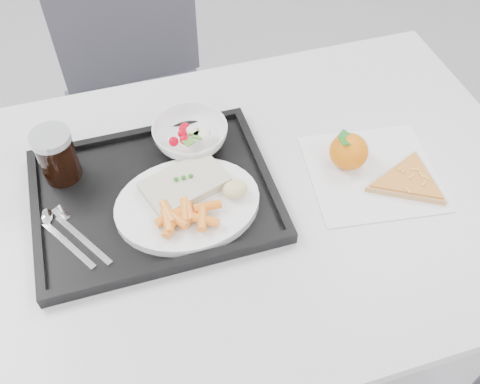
{
  "coord_description": "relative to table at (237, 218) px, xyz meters",
  "views": [
    {
      "loc": [
        -0.18,
        -0.32,
        1.55
      ],
      "look_at": [
        0.0,
        0.3,
        0.77
      ],
      "focal_mm": 40.0,
      "sensor_mm": 36.0,
      "label": 1
    }
  ],
  "objects": [
    {
      "name": "cola_glass",
      "position": [
        -0.31,
        0.14,
        0.14
      ],
      "size": [
        0.08,
        0.08,
        0.11
      ],
      "color": "black",
      "rests_on": "tray"
    },
    {
      "name": "tangerine",
      "position": [
        0.24,
        0.02,
        0.1
      ],
      "size": [
        0.09,
        0.09,
        0.07
      ],
      "color": "#FF8E00",
      "rests_on": "napkin"
    },
    {
      "name": "napkin",
      "position": [
        0.28,
        -0.02,
        0.07
      ],
      "size": [
        0.28,
        0.27,
        0.0
      ],
      "color": "white",
      "rests_on": "table"
    },
    {
      "name": "fish_fillet",
      "position": [
        -0.09,
        0.03,
        0.11
      ],
      "size": [
        0.17,
        0.14,
        0.03
      ],
      "color": "beige",
      "rests_on": "dinner_plate"
    },
    {
      "name": "tray",
      "position": [
        -0.15,
        0.04,
        0.08
      ],
      "size": [
        0.45,
        0.35,
        0.03
      ],
      "color": "black",
      "rests_on": "table"
    },
    {
      "name": "dinner_plate",
      "position": [
        -0.1,
        -0.01,
        0.09
      ],
      "size": [
        0.27,
        0.27,
        0.02
      ],
      "color": "white",
      "rests_on": "tray"
    },
    {
      "name": "salad_contents",
      "position": [
        -0.05,
        0.14,
        0.12
      ],
      "size": [
        0.09,
        0.07,
        0.02
      ],
      "color": "#BB0012",
      "rests_on": "salad_bowl"
    },
    {
      "name": "bread_roll",
      "position": [
        -0.01,
        -0.02,
        0.12
      ],
      "size": [
        0.06,
        0.05,
        0.03
      ],
      "color": "#D5B27F",
      "rests_on": "dinner_plate"
    },
    {
      "name": "table",
      "position": [
        0.0,
        0.0,
        0.0
      ],
      "size": [
        1.2,
        0.8,
        0.75
      ],
      "color": "#A8A8AA",
      "rests_on": "ground"
    },
    {
      "name": "salad_bowl",
      "position": [
        -0.05,
        0.15,
        0.11
      ],
      "size": [
        0.15,
        0.15,
        0.05
      ],
      "color": "white",
      "rests_on": "tray"
    },
    {
      "name": "chair",
      "position": [
        -0.11,
        0.67,
        -0.15
      ],
      "size": [
        0.45,
        0.45,
        0.93
      ],
      "color": "#3E3D46",
      "rests_on": "ground"
    },
    {
      "name": "cutlery",
      "position": [
        -0.32,
        0.0,
        0.08
      ],
      "size": [
        0.13,
        0.16,
        0.01
      ],
      "color": "silver",
      "rests_on": "tray"
    },
    {
      "name": "pizza_slice",
      "position": [
        0.33,
        -0.07,
        0.08
      ],
      "size": [
        0.19,
        0.19,
        0.02
      ],
      "color": "tan",
      "rests_on": "napkin"
    },
    {
      "name": "carrot_pile",
      "position": [
        -0.11,
        -0.05,
        0.11
      ],
      "size": [
        0.12,
        0.09,
        0.02
      ],
      "color": "orange",
      "rests_on": "dinner_plate"
    }
  ]
}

